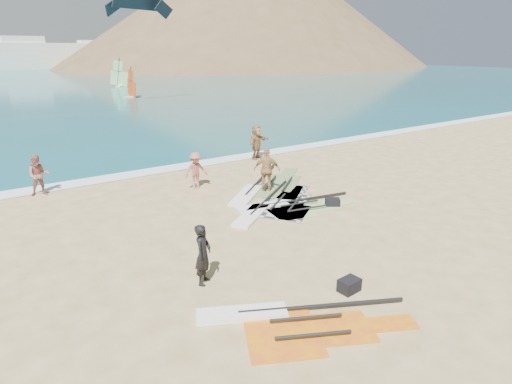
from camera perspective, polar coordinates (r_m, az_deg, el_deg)
ground at (r=14.57m, az=13.70°, el=-6.87°), size 300.00×300.00×0.00m
surf_line at (r=23.97m, az=-8.52°, el=3.53°), size 300.00×1.20×0.04m
headland_main at (r=168.16m, az=-0.07°, el=16.41°), size 143.00×143.00×45.00m
headland_minor at (r=197.56m, az=6.98°, el=16.59°), size 70.00×70.00×28.00m
rig_grey at (r=17.27m, az=2.24°, el=-2.05°), size 5.56×4.28×0.20m
rig_green at (r=17.37m, az=4.47°, el=-1.98°), size 5.12×2.46×0.20m
rig_orange at (r=19.69m, az=1.31°, el=0.58°), size 6.05×5.04×0.21m
rig_red at (r=10.49m, az=4.17°, el=-16.84°), size 4.79×3.49×0.20m
gear_bag_near at (r=11.84m, az=12.32°, el=-12.04°), size 0.59×0.45×0.35m
gear_bag_far at (r=17.71m, az=10.17°, el=-1.39°), size 0.70×0.66×0.34m
person_wetsuit at (r=11.72m, az=-7.07°, el=-8.26°), size 0.74×0.72×1.72m
beachgoer_left at (r=20.88m, az=-26.99°, el=2.01°), size 0.98×0.82×1.81m
beachgoer_mid at (r=19.77m, az=-8.01°, el=2.88°), size 1.11×0.66×1.70m
beachgoer_back at (r=19.05m, az=1.46°, el=2.95°), size 1.21×1.14×2.01m
beachgoer_right at (r=24.93m, az=0.11°, el=6.68°), size 1.94×1.29×2.01m
windsurfer_centre at (r=60.52m, az=-16.25°, el=13.14°), size 2.25×2.70×4.03m
windsurfer_right at (r=79.31m, az=-17.79°, el=14.23°), size 2.79×2.65×4.83m
kitesurf_kite at (r=53.61m, az=-15.39°, el=23.09°), size 7.66×3.57×2.59m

